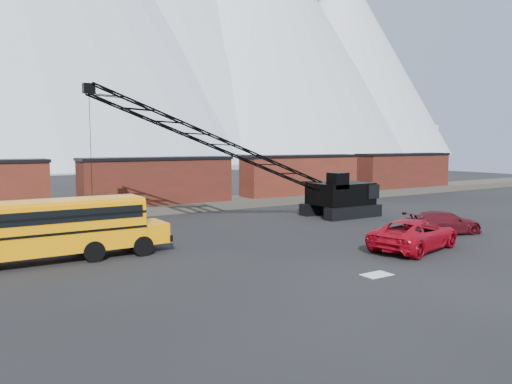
# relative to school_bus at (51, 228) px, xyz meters

# --- Properties ---
(ground) EXTENTS (160.00, 160.00, 0.00)m
(ground) POSITION_rel_school_bus_xyz_m (11.76, -6.78, -1.79)
(ground) COLOR black
(ground) RESTS_ON ground
(gravel_berm) EXTENTS (120.00, 5.00, 0.70)m
(gravel_berm) POSITION_rel_school_bus_xyz_m (11.76, 15.22, -1.44)
(gravel_berm) COLOR #4D473F
(gravel_berm) RESTS_ON ground
(boxcar_mid) EXTENTS (13.70, 3.10, 4.17)m
(boxcar_mid) POSITION_rel_school_bus_xyz_m (11.76, 15.22, 0.97)
(boxcar_mid) COLOR #521817
(boxcar_mid) RESTS_ON gravel_berm
(boxcar_east_near) EXTENTS (13.70, 3.10, 4.17)m
(boxcar_east_near) POSITION_rel_school_bus_xyz_m (27.76, 15.22, 0.97)
(boxcar_east_near) COLOR #421C12
(boxcar_east_near) RESTS_ON gravel_berm
(boxcar_east_far) EXTENTS (13.70, 3.10, 4.17)m
(boxcar_east_far) POSITION_rel_school_bus_xyz_m (43.76, 15.22, 0.97)
(boxcar_east_far) COLOR #521817
(boxcar_east_far) RESTS_ON gravel_berm
(snow_patch) EXTENTS (1.40, 0.90, 0.02)m
(snow_patch) POSITION_rel_school_bus_xyz_m (12.26, -10.78, -1.78)
(snow_patch) COLOR silver
(snow_patch) RESTS_ON ground
(school_bus) EXTENTS (11.65, 2.65, 3.19)m
(school_bus) POSITION_rel_school_bus_xyz_m (0.00, 0.00, 0.00)
(school_bus) COLOR orange
(school_bus) RESTS_ON ground
(red_pickup) EXTENTS (6.97, 4.40, 1.79)m
(red_pickup) POSITION_rel_school_bus_xyz_m (18.17, -7.97, -0.90)
(red_pickup) COLOR #A70819
(red_pickup) RESTS_ON ground
(maroon_suv) EXTENTS (5.71, 3.34, 1.56)m
(maroon_suv) POSITION_rel_school_bus_xyz_m (23.78, -5.71, -1.02)
(maroon_suv) COLOR #490D15
(maroon_suv) RESTS_ON ground
(crawler_crane) EXTENTS (23.75, 4.20, 9.88)m
(crawler_crane) POSITION_rel_school_bus_xyz_m (14.40, 4.45, 3.43)
(crawler_crane) COLOR black
(crawler_crane) RESTS_ON ground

